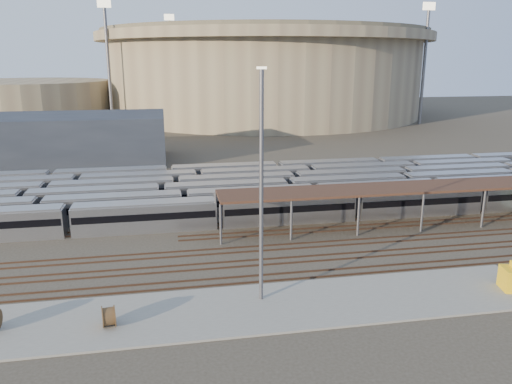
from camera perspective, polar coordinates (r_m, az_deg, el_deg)
The scene contains 13 objects.
ground at distance 59.99m, azimuth 3.79°, elevation -5.93°, with size 420.00×420.00×0.00m, color #383026.
apron at distance 45.58m, azimuth 2.25°, elevation -12.91°, with size 50.00×9.00×0.20m, color gray.
subway_trains at distance 76.83m, azimuth 1.17°, elevation 0.24°, with size 127.95×23.90×3.60m.
inspection_shed at distance 70.43m, azimuth 20.66°, elevation 0.55°, with size 60.30×6.00×5.30m.
empty_tracks at distance 55.48m, azimuth 5.06°, elevation -7.66°, with size 170.00×9.62×0.18m.
stadium at distance 198.17m, azimuth 0.93°, elevation 13.65°, with size 124.00×124.00×32.50m.
secondary_arena at distance 190.43m, azimuth -24.75°, elevation 9.38°, with size 56.00×56.00×14.00m, color gray.
service_building at distance 112.44m, azimuth -21.20°, elevation 5.65°, with size 42.00×20.00×10.00m, color #1E232D.
floodlight_0 at distance 165.00m, azimuth -16.54°, elevation 14.21°, with size 4.00×1.00×38.40m.
floodlight_2 at distance 175.63m, azimuth 18.70°, elevation 14.06°, with size 4.00×1.00×38.40m.
floodlight_3 at distance 214.27m, azimuth -9.70°, elevation 14.67°, with size 4.00×1.00×38.40m.
cable_reel_east at distance 43.66m, azimuth -16.48°, elevation -13.46°, with size 1.76×1.76×0.98m, color brown.
yard_light_pole at distance 42.90m, azimuth 0.61°, elevation 0.37°, with size 0.81×0.36×20.61m.
Camera 1 is at (-14.01, -54.23, 21.50)m, focal length 35.00 mm.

